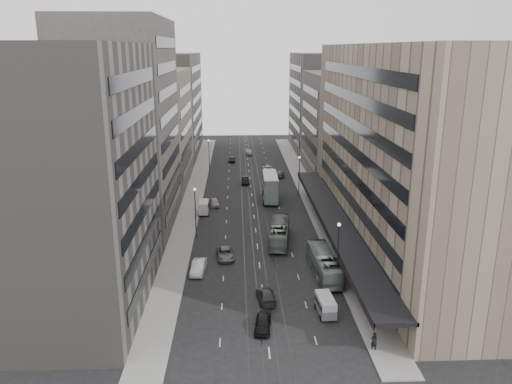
{
  "coord_description": "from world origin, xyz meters",
  "views": [
    {
      "loc": [
        -3.07,
        -63.45,
        29.42
      ],
      "look_at": [
        0.21,
        18.72,
        5.6
      ],
      "focal_mm": 35.0,
      "sensor_mm": 36.0,
      "label": 1
    }
  ],
  "objects": [
    {
      "name": "sedan_5",
      "position": [
        -1.24,
        45.06,
        0.76
      ],
      "size": [
        1.73,
        4.67,
        1.53
      ],
      "primitive_type": "imported",
      "rotation": [
        0.0,
        0.0,
        0.02
      ],
      "color": "black",
      "rests_on": "ground"
    },
    {
      "name": "double_decker",
      "position": [
        3.56,
        31.95,
        2.87
      ],
      "size": [
        3.15,
        9.77,
        5.31
      ],
      "rotation": [
        0.0,
        0.0,
        -0.02
      ],
      "color": "slate",
      "rests_on": "ground"
    },
    {
      "name": "sedan_1",
      "position": [
        -8.41,
        -0.99,
        0.8
      ],
      "size": [
        2.07,
        4.97,
        1.6
      ],
      "primitive_type": "imported",
      "rotation": [
        0.0,
        0.0,
        -0.08
      ],
      "color": "white",
      "rests_on": "ground"
    },
    {
      "name": "sidewalk_left",
      "position": [
        -12.0,
        37.5,
        0.07
      ],
      "size": [
        4.0,
        125.0,
        0.15
      ],
      "primitive_type": "cube",
      "color": "gray",
      "rests_on": "ground"
    },
    {
      "name": "lamp_right_far",
      "position": [
        9.7,
        35.0,
        5.2
      ],
      "size": [
        0.44,
        0.44,
        8.32
      ],
      "color": "#262628",
      "rests_on": "ground"
    },
    {
      "name": "building_right_far",
      "position": [
        21.5,
        82.0,
        14.0
      ],
      "size": [
        15.0,
        32.0,
        28.0
      ],
      "primitive_type": "cube",
      "color": "#605D57",
      "rests_on": "ground"
    },
    {
      "name": "sedan_8",
      "position": [
        -4.34,
        67.27,
        0.73
      ],
      "size": [
        1.86,
        4.35,
        1.46
      ],
      "primitive_type": "imported",
      "rotation": [
        0.0,
        0.0,
        -0.03
      ],
      "color": "black",
      "rests_on": "ground"
    },
    {
      "name": "department_store",
      "position": [
        21.45,
        8.0,
        14.95
      ],
      "size": [
        19.2,
        60.0,
        30.0
      ],
      "color": "gray",
      "rests_on": "ground"
    },
    {
      "name": "building_left_c",
      "position": [
        -21.5,
        46.0,
        12.5
      ],
      "size": [
        15.0,
        28.0,
        25.0
      ],
      "primitive_type": "cube",
      "color": "#716458",
      "rests_on": "ground"
    },
    {
      "name": "lamp_left_near",
      "position": [
        -9.7,
        12.0,
        5.2
      ],
      "size": [
        0.44,
        0.44,
        8.32
      ],
      "color": "#262628",
      "rests_on": "ground"
    },
    {
      "name": "pedestrian",
      "position": [
        10.51,
        -20.11,
        1.13
      ],
      "size": [
        0.79,
        0.6,
        1.96
      ],
      "primitive_type": "imported",
      "rotation": [
        0.0,
        0.0,
        3.34
      ],
      "color": "black",
      "rests_on": "sidewalk_right"
    },
    {
      "name": "ground",
      "position": [
        0.0,
        0.0,
        0.0
      ],
      "size": [
        220.0,
        220.0,
        0.0
      ],
      "primitive_type": "plane",
      "color": "black",
      "rests_on": "ground"
    },
    {
      "name": "building_left_d",
      "position": [
        -21.5,
        79.0,
        14.0
      ],
      "size": [
        15.0,
        38.0,
        28.0
      ],
      "primitive_type": "cube",
      "color": "#605D57",
      "rests_on": "ground"
    },
    {
      "name": "lamp_right_near",
      "position": [
        9.7,
        -5.0,
        5.2
      ],
      "size": [
        0.44,
        0.44,
        8.32
      ],
      "color": "#262628",
      "rests_on": "ground"
    },
    {
      "name": "sidewalk_right",
      "position": [
        12.0,
        37.5,
        0.07
      ],
      "size": [
        4.0,
        125.0,
        0.15
      ],
      "primitive_type": "cube",
      "color": "gray",
      "rests_on": "ground"
    },
    {
      "name": "vw_microbus",
      "position": [
        6.91,
        -12.72,
        1.22
      ],
      "size": [
        2.1,
        4.17,
        2.19
      ],
      "rotation": [
        0.0,
        0.0,
        0.07
      ],
      "color": "#565B5D",
      "rests_on": "ground"
    },
    {
      "name": "lamp_left_far",
      "position": [
        -9.7,
        55.0,
        5.2
      ],
      "size": [
        0.44,
        0.44,
        8.32
      ],
      "color": "#262628",
      "rests_on": "ground"
    },
    {
      "name": "bus_near",
      "position": [
        8.5,
        -2.4,
        1.61
      ],
      "size": [
        3.21,
        11.7,
        3.23
      ],
      "primitive_type": "imported",
      "rotation": [
        0.0,
        0.0,
        3.18
      ],
      "color": "gray",
      "rests_on": "ground"
    },
    {
      "name": "building_right_mid",
      "position": [
        21.5,
        52.0,
        12.0
      ],
      "size": [
        15.0,
        28.0,
        24.0
      ],
      "primitive_type": "cube",
      "color": "#433E3A",
      "rests_on": "ground"
    },
    {
      "name": "sedan_6",
      "position": [
        4.61,
        56.3,
        0.76
      ],
      "size": [
        3.16,
        5.75,
        1.53
      ],
      "primitive_type": "imported",
      "rotation": [
        0.0,
        0.0,
        3.26
      ],
      "color": "#B5B4B0",
      "rests_on": "ground"
    },
    {
      "name": "building_left_a",
      "position": [
        -21.5,
        -8.0,
        15.0
      ],
      "size": [
        15.0,
        28.0,
        30.0
      ],
      "primitive_type": "cube",
      "color": "#605D57",
      "rests_on": "ground"
    },
    {
      "name": "sedan_2",
      "position": [
        -4.85,
        3.62,
        0.7
      ],
      "size": [
        2.82,
        5.24,
        1.4
      ],
      "primitive_type": "imported",
      "rotation": [
        0.0,
        0.0,
        0.1
      ],
      "color": "slate",
      "rests_on": "ground"
    },
    {
      "name": "building_left_b",
      "position": [
        -21.5,
        19.0,
        17.0
      ],
      "size": [
        15.0,
        26.0,
        34.0
      ],
      "primitive_type": "cube",
      "color": "#433E3A",
      "rests_on": "ground"
    },
    {
      "name": "sedan_4",
      "position": [
        -7.45,
        28.65,
        0.71
      ],
      "size": [
        2.19,
        4.35,
        1.42
      ],
      "primitive_type": "imported",
      "rotation": [
        0.0,
        0.0,
        0.13
      ],
      "color": "gray",
      "rests_on": "ground"
    },
    {
      "name": "panel_van",
      "position": [
        -9.2,
        23.9,
        1.33
      ],
      "size": [
        1.95,
        3.86,
        2.41
      ],
      "rotation": [
        0.0,
        0.0,
        0.02
      ],
      "color": "beige",
      "rests_on": "ground"
    },
    {
      "name": "sedan_3",
      "position": [
        0.32,
        -9.25,
        0.71
      ],
      "size": [
        2.47,
        5.05,
        1.41
      ],
      "primitive_type": "imported",
      "rotation": [
        0.0,
        0.0,
        3.24
      ],
      "color": "#2A2A2D",
      "rests_on": "ground"
    },
    {
      "name": "sedan_9",
      "position": [
        0.32,
        76.71,
        0.71
      ],
      "size": [
        1.96,
        4.44,
        1.42
      ],
      "primitive_type": "imported",
      "rotation": [
        0.0,
        0.0,
        3.25
      ],
      "color": "gray",
      "rests_on": "ground"
    },
    {
      "name": "sedan_0",
      "position": [
        -0.42,
        -15.67,
        0.73
      ],
      "size": [
        2.2,
        4.44,
        1.45
      ],
      "primitive_type": "imported",
      "rotation": [
        0.0,
        0.0,
        -0.12
      ],
      "color": "black",
      "rests_on": "ground"
    },
    {
      "name": "sedan_7",
      "position": [
        7.19,
        51.09,
        0.69
      ],
      "size": [
        2.55,
        5.0,
        1.39
      ],
      "primitive_type": "imported",
      "rotation": [
        0.0,
        0.0,
        3.01
      ],
      "color": "#595A5C",
      "rests_on": "ground"
    },
    {
      "name": "bus_far",
      "position": [
        3.54,
        9.61,
        1.62
      ],
      "size": [
        4.21,
        11.89,
        3.24
      ],
      "primitive_type": "imported",
      "rotation": [
        0.0,
        0.0,
        3.01
      ],
      "color": "gray",
      "rests_on": "ground"
    }
  ]
}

